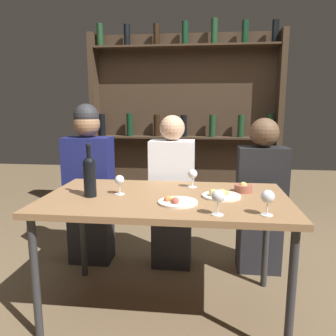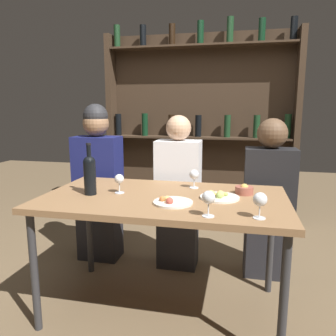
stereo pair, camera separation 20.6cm
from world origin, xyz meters
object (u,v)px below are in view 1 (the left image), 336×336
Objects in this scene: wine_glass_3 at (268,198)px; food_plate_0 at (177,202)px; wine_glass_0 at (120,181)px; wine_glass_1 at (193,175)px; seated_person_left at (89,186)px; wine_glass_2 at (218,197)px; wine_bottle at (90,175)px; snack_bowl at (243,188)px; seated_person_center at (172,196)px; seated_person_right at (261,200)px; food_plate_1 at (220,195)px.

wine_glass_3 reaches higher than food_plate_0.
wine_glass_0 is 0.54× the size of food_plate_0.
seated_person_left is (-0.85, 0.36, -0.19)m from wine_glass_1.
wine_glass_3 is at bearing -18.17° from food_plate_0.
wine_bottle is at bearing 160.70° from wine_glass_2.
snack_bowl is 0.70m from seated_person_center.
wine_bottle is 2.63× the size of wine_glass_0.
wine_bottle is 0.84m from seated_person_center.
wine_bottle is 0.26× the size of seated_person_right.
wine_glass_2 is 0.10× the size of seated_person_left.
seated_person_right reaches higher than wine_glass_1.
food_plate_1 is (0.25, 0.16, 0.00)m from food_plate_0.
seated_person_left reaches higher than wine_glass_1.
food_plate_1 reaches higher than food_plate_0.
wine_glass_3 is (0.24, 0.02, -0.00)m from wine_glass_2.
food_plate_0 is at bearing -9.20° from wine_bottle.
wine_glass_3 is at bearing -53.80° from wine_glass_1.
food_plate_1 is (0.18, -0.22, -0.07)m from wine_glass_1.
seated_person_center is 1.01× the size of seated_person_right.
snack_bowl is (0.18, 0.47, -0.07)m from wine_glass_2.
snack_bowl is 1.26m from seated_person_left.
food_plate_1 is at bearing 0.42° from wine_glass_0.
seated_person_left is at bearing 136.19° from food_plate_0.
wine_bottle is at bearing -174.66° from food_plate_1.
seated_person_right is (0.69, 0.00, -0.00)m from seated_person_center.
seated_person_right is at bearing 31.95° from wine_glass_0.
seated_person_center reaches higher than seated_person_right.
wine_bottle is at bearing -149.31° from seated_person_right.
seated_person_left is at bearing 180.00° from seated_person_center.
seated_person_left is at bearing 144.10° from wine_glass_3.
wine_glass_1 is at bearing 165.14° from snack_bowl.
wine_bottle is 0.18m from wine_glass_0.
wine_glass_1 reaches higher than food_plate_1.
wine_glass_1 is (0.44, 0.23, 0.00)m from wine_glass_0.
seated_person_center is (-0.10, 0.75, -0.18)m from food_plate_0.
wine_glass_0 is at bearing -55.14° from seated_person_left.
food_plate_0 is (-0.07, -0.38, -0.08)m from wine_glass_1.
wine_glass_1 is at bearing -64.46° from seated_person_center.
wine_bottle is 1.42× the size of food_plate_0.
food_plate_0 is 0.17× the size of seated_person_left.
wine_glass_0 is (0.16, 0.07, -0.05)m from wine_bottle.
seated_person_left is at bearing 150.16° from food_plate_1.
food_plate_0 is 0.97m from seated_person_right.
seated_person_left reaches higher than seated_person_right.
wine_bottle is 2.43× the size of wine_glass_2.
snack_bowl is (0.76, 0.14, -0.06)m from wine_glass_0.
seated_person_center reaches higher than wine_glass_2.
wine_bottle is at bearing 166.52° from wine_glass_3.
snack_bowl is at bearing 10.59° from wine_glass_0.
wine_glass_2 is 0.11× the size of seated_person_right.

